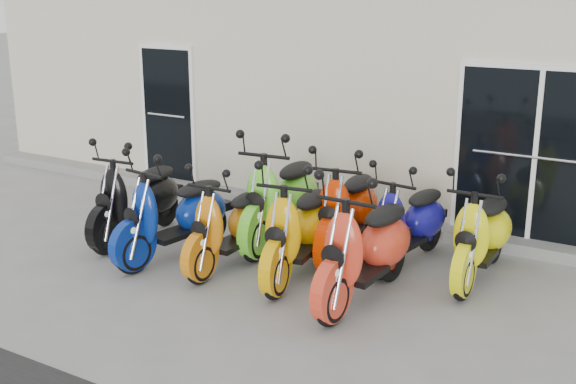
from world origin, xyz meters
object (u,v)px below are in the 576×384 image
(scooter_back_green, at_px, (281,185))
(scooter_front_blue, at_px, (174,202))
(scooter_front_orange_b, at_px, (299,216))
(scooter_back_yellow, at_px, (483,222))
(scooter_front_orange_a, at_px, (231,213))
(scooter_back_red, at_px, (348,198))
(scooter_back_blue, at_px, (409,211))
(scooter_front_black, at_px, (137,187))
(scooter_front_red, at_px, (366,234))

(scooter_back_green, bearing_deg, scooter_front_blue, -133.05)
(scooter_front_orange_b, height_order, scooter_back_yellow, scooter_front_orange_b)
(scooter_front_orange_a, relative_size, scooter_back_green, 0.84)
(scooter_back_yellow, bearing_deg, scooter_back_red, -179.24)
(scooter_front_blue, bearing_deg, scooter_front_orange_b, 17.27)
(scooter_front_blue, bearing_deg, scooter_back_blue, 34.82)
(scooter_back_red, bearing_deg, scooter_front_blue, -153.42)
(scooter_front_orange_a, bearing_deg, scooter_back_red, 46.15)
(scooter_front_black, bearing_deg, scooter_back_blue, 11.23)
(scooter_front_black, xyz_separation_m, scooter_front_orange_b, (2.45, -0.03, 0.02))
(scooter_front_black, bearing_deg, scooter_front_blue, -23.24)
(scooter_back_red, bearing_deg, scooter_front_red, -63.10)
(scooter_front_blue, height_order, scooter_front_orange_a, scooter_front_blue)
(scooter_front_red, height_order, scooter_back_blue, scooter_front_red)
(scooter_back_red, height_order, scooter_back_blue, scooter_back_red)
(scooter_front_blue, bearing_deg, scooter_back_red, 42.19)
(scooter_front_orange_a, height_order, scooter_back_blue, scooter_back_blue)
(scooter_front_orange_b, xyz_separation_m, scooter_back_yellow, (1.80, 0.97, -0.04))
(scooter_back_red, xyz_separation_m, scooter_back_blue, (0.77, 0.09, -0.06))
(scooter_front_orange_b, relative_size, scooter_front_red, 0.97)
(scooter_front_red, bearing_deg, scooter_back_red, 126.70)
(scooter_front_blue, height_order, scooter_front_red, scooter_front_red)
(scooter_front_orange_a, height_order, scooter_back_yellow, scooter_back_yellow)
(scooter_front_red, height_order, scooter_back_green, scooter_back_green)
(scooter_back_blue, distance_m, scooter_back_yellow, 0.88)
(scooter_front_black, relative_size, scooter_back_blue, 1.07)
(scooter_back_red, bearing_deg, scooter_front_orange_b, -106.55)
(scooter_front_red, xyz_separation_m, scooter_back_green, (-1.68, 1.07, 0.03))
(scooter_front_black, height_order, scooter_back_green, scooter_back_green)
(scooter_front_orange_b, height_order, scooter_back_blue, scooter_front_orange_b)
(scooter_front_red, distance_m, scooter_back_yellow, 1.48)
(scooter_front_red, xyz_separation_m, scooter_back_red, (-0.78, 1.14, -0.02))
(scooter_front_orange_a, height_order, scooter_back_green, scooter_back_green)
(scooter_front_blue, relative_size, scooter_back_red, 0.98)
(scooter_front_black, height_order, scooter_back_red, scooter_back_red)
(scooter_front_red, relative_size, scooter_back_green, 0.96)
(scooter_back_red, height_order, scooter_back_yellow, scooter_back_red)
(scooter_front_black, height_order, scooter_front_blue, scooter_front_blue)
(scooter_front_black, height_order, scooter_front_orange_a, scooter_front_black)
(scooter_back_red, xyz_separation_m, scooter_back_yellow, (1.65, 0.05, -0.04))
(scooter_back_green, bearing_deg, scooter_back_red, -1.25)
(scooter_front_orange_b, distance_m, scooter_front_red, 0.95)
(scooter_front_orange_a, relative_size, scooter_back_blue, 0.99)
(scooter_front_black, xyz_separation_m, scooter_back_yellow, (4.25, 0.94, -0.02))
(scooter_front_orange_a, xyz_separation_m, scooter_back_red, (0.99, 1.06, 0.07))
(scooter_front_black, bearing_deg, scooter_front_red, -9.16)
(scooter_front_blue, relative_size, scooter_front_red, 0.95)
(scooter_back_red, bearing_deg, scooter_back_yellow, -5.74)
(scooter_front_blue, bearing_deg, scooter_front_red, 8.87)
(scooter_front_black, bearing_deg, scooter_back_red, 13.97)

